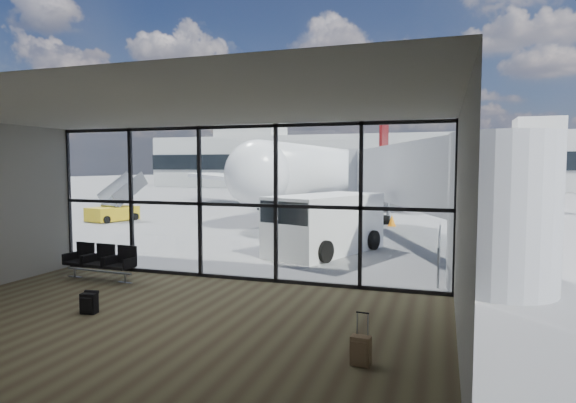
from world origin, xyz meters
The scene contains 21 objects.
ground centered at (0.00, 40.00, 0.00)m, with size 220.00×220.00×0.00m, color slate.
lounge_shell centered at (0.00, -4.80, 2.65)m, with size 12.02×8.01×4.51m.
glass_curtain_wall centered at (0.00, 0.00, 2.25)m, with size 12.10×0.12×4.50m.
jet_bridge centered at (4.90, 7.07, 2.76)m, with size 8.00×16.50×4.33m.
apron_railing centered at (5.60, 3.50, 0.72)m, with size 0.06×5.46×1.11m.
far_terminal centered at (-0.59, 61.97, 4.21)m, with size 80.00×12.20×11.00m.
tree_0 centered at (-45.00, 72.00, 4.63)m, with size 4.95×4.95×7.12m.
tree_1 centered at (-39.00, 72.00, 5.25)m, with size 5.61×5.61×8.07m.
tree_2 centered at (-33.00, 72.00, 5.88)m, with size 6.27×6.27×9.03m.
tree_3 centered at (-27.00, 72.00, 4.63)m, with size 4.95×4.95×7.12m.
tree_4 centered at (-21.00, 72.00, 5.25)m, with size 5.61×5.61×8.07m.
tree_5 centered at (-15.00, 72.00, 5.88)m, with size 6.27×6.27×9.03m.
seating_row centered at (-3.81, -1.16, 0.57)m, with size 2.31×0.80×1.02m.
backpack centered at (-1.82, -4.06, 0.25)m, with size 0.37×0.35×0.51m.
suitcase centered at (4.45, -4.99, 0.27)m, with size 0.34×0.27×0.89m.
airliner centered at (-2.20, 26.69, 2.86)m, with size 31.37×36.41×9.38m.
service_van centered at (1.35, 5.03, 1.14)m, with size 3.92×5.58×2.23m.
belt_loader centered at (-6.75, 22.07, 0.55)m, with size 1.86×3.72×1.64m.
mobile_stairs centered at (-13.43, 11.72, 0.57)m, with size 2.41×3.65×2.36m.
traffic_cone_b centered at (2.99, 14.30, 0.30)m, with size 0.45×0.45×0.64m.
traffic_cone_c centered at (1.00, 16.85, 0.29)m, with size 0.43×0.43×0.61m.
Camera 1 is at (5.70, -12.74, 3.31)m, focal length 30.00 mm.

